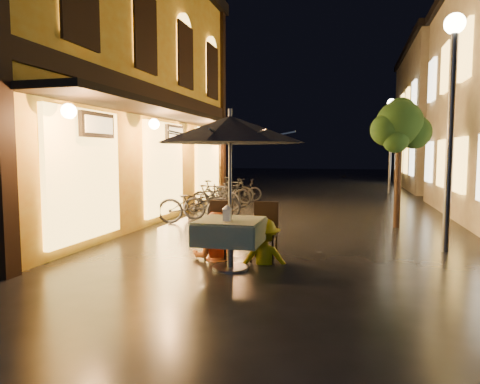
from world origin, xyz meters
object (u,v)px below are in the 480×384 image
(cafe_table, at_px, (230,232))
(person_yellow, at_px, (264,221))
(bicycle_0, at_px, (195,204))
(table_lantern, at_px, (227,212))
(streetlamp_near, at_px, (452,89))
(patio_umbrella, at_px, (230,130))
(person_orange, at_px, (214,213))

(cafe_table, xyz_separation_m, person_yellow, (0.43, 0.51, 0.11))
(person_yellow, xyz_separation_m, bicycle_0, (-2.52, 3.50, -0.20))
(cafe_table, height_order, table_lantern, table_lantern)
(person_yellow, distance_m, bicycle_0, 4.31)
(streetlamp_near, xyz_separation_m, patio_umbrella, (-3.48, -2.13, -0.77))
(streetlamp_near, relative_size, cafe_table, 4.27)
(person_orange, xyz_separation_m, person_yellow, (0.89, -0.08, -0.08))
(table_lantern, distance_m, bicycle_0, 4.69)
(streetlamp_near, relative_size, bicycle_0, 2.23)
(streetlamp_near, height_order, person_yellow, streetlamp_near)
(person_orange, bearing_deg, person_yellow, 160.83)
(streetlamp_near, relative_size, person_orange, 2.71)
(patio_umbrella, bearing_deg, person_orange, 127.22)
(patio_umbrella, distance_m, table_lantern, 1.24)
(table_lantern, bearing_deg, cafe_table, 90.00)
(person_orange, distance_m, bicycle_0, 3.79)
(cafe_table, bearing_deg, patio_umbrella, 0.00)
(cafe_table, relative_size, person_yellow, 0.71)
(streetlamp_near, height_order, person_orange, streetlamp_near)
(table_lantern, relative_size, bicycle_0, 0.13)
(person_yellow, bearing_deg, bicycle_0, -64.56)
(patio_umbrella, xyz_separation_m, table_lantern, (-0.00, -0.16, -1.23))
(person_yellow, bearing_deg, cafe_table, 39.57)
(person_orange, bearing_deg, cafe_table, 113.43)
(cafe_table, height_order, patio_umbrella, patio_umbrella)
(patio_umbrella, distance_m, person_orange, 1.56)
(patio_umbrella, relative_size, bicycle_0, 1.30)
(table_lantern, xyz_separation_m, bicycle_0, (-2.08, 4.18, -0.42))
(table_lantern, relative_size, person_orange, 0.16)
(person_orange, xyz_separation_m, bicycle_0, (-1.63, 3.41, -0.28))
(streetlamp_near, height_order, table_lantern, streetlamp_near)
(person_orange, relative_size, bicycle_0, 0.82)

